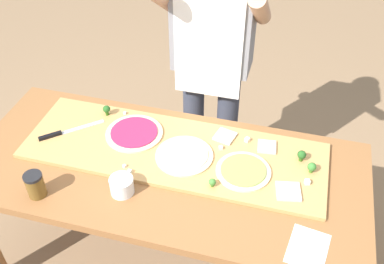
# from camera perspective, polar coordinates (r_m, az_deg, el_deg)

# --- Properties ---
(ground_plane) EXTENTS (8.00, 8.00, 0.00)m
(ground_plane) POSITION_cam_1_polar(r_m,az_deg,el_deg) (2.59, -2.84, -16.11)
(ground_plane) COLOR #896B4C
(prep_table) EXTENTS (1.80, 0.80, 0.75)m
(prep_table) POSITION_cam_1_polar(r_m,az_deg,el_deg) (2.08, -3.43, -6.24)
(prep_table) COLOR brown
(prep_table) RESTS_ON ground
(cutting_board) EXTENTS (1.39, 0.46, 0.02)m
(cutting_board) POSITION_cam_1_polar(r_m,az_deg,el_deg) (2.07, -2.36, -2.41)
(cutting_board) COLOR tan
(cutting_board) RESTS_ON prep_table
(chefs_knife) EXTENTS (0.25, 0.23, 0.02)m
(chefs_knife) POSITION_cam_1_polar(r_m,az_deg,el_deg) (2.23, -16.20, -0.06)
(chefs_knife) COLOR #B7BABF
(chefs_knife) RESTS_ON cutting_board
(pizza_whole_pesto_green) EXTENTS (0.24, 0.24, 0.02)m
(pizza_whole_pesto_green) POSITION_cam_1_polar(r_m,az_deg,el_deg) (1.96, 6.57, -4.95)
(pizza_whole_pesto_green) COLOR beige
(pizza_whole_pesto_green) RESTS_ON cutting_board
(pizza_whole_beet_magenta) EXTENTS (0.27, 0.27, 0.02)m
(pizza_whole_beet_magenta) POSITION_cam_1_polar(r_m,az_deg,el_deg) (2.15, -7.39, -0.12)
(pizza_whole_beet_magenta) COLOR beige
(pizza_whole_beet_magenta) RESTS_ON cutting_board
(pizza_whole_white_garlic) EXTENTS (0.26, 0.26, 0.02)m
(pizza_whole_white_garlic) POSITION_cam_1_polar(r_m,az_deg,el_deg) (2.02, -1.00, -3.00)
(pizza_whole_white_garlic) COLOR beige
(pizza_whole_white_garlic) RESTS_ON cutting_board
(pizza_slice_far_left) EXTENTS (0.12, 0.12, 0.01)m
(pizza_slice_far_left) POSITION_cam_1_polar(r_m,az_deg,el_deg) (1.91, 12.20, -7.42)
(pizza_slice_far_left) COLOR beige
(pizza_slice_far_left) RESTS_ON cutting_board
(pizza_slice_near_right) EXTENTS (0.11, 0.11, 0.01)m
(pizza_slice_near_right) POSITION_cam_1_polar(r_m,az_deg,el_deg) (2.12, 4.23, -0.55)
(pizza_slice_near_right) COLOR beige
(pizza_slice_near_right) RESTS_ON cutting_board
(pizza_slice_near_left) EXTENTS (0.09, 0.09, 0.01)m
(pizza_slice_near_left) POSITION_cam_1_polar(r_m,az_deg,el_deg) (2.09, 9.53, -1.86)
(pizza_slice_near_left) COLOR beige
(pizza_slice_near_left) RESTS_ON cutting_board
(broccoli_floret_center_right) EXTENTS (0.04, 0.04, 0.05)m
(broccoli_floret_center_right) POSITION_cam_1_polar(r_m,az_deg,el_deg) (2.00, 15.05, -4.35)
(broccoli_floret_center_right) COLOR #3F7220
(broccoli_floret_center_right) RESTS_ON cutting_board
(broccoli_floret_back_right) EXTENTS (0.04, 0.04, 0.05)m
(broccoli_floret_back_right) POSITION_cam_1_polar(r_m,az_deg,el_deg) (2.04, 13.83, -2.88)
(broccoli_floret_back_right) COLOR #2C5915
(broccoli_floret_back_right) RESTS_ON cutting_board
(broccoli_floret_front_right) EXTENTS (0.04, 0.04, 0.06)m
(broccoli_floret_front_right) POSITION_cam_1_polar(r_m,az_deg,el_deg) (2.27, -10.85, 2.83)
(broccoli_floret_front_right) COLOR #2C5915
(broccoli_floret_front_right) RESTS_ON cutting_board
(broccoli_floret_back_mid) EXTENTS (0.03, 0.03, 0.04)m
(broccoli_floret_back_mid) POSITION_cam_1_polar(r_m,az_deg,el_deg) (1.88, 2.61, -6.43)
(broccoli_floret_back_mid) COLOR #487A23
(broccoli_floret_back_mid) RESTS_ON cutting_board
(cheese_crumble_a) EXTENTS (0.02, 0.02, 0.02)m
(cheese_crumble_a) POSITION_cam_1_polar(r_m,az_deg,el_deg) (2.06, 3.69, -2.02)
(cheese_crumble_a) COLOR silver
(cheese_crumble_a) RESTS_ON cutting_board
(cheese_crumble_b) EXTENTS (0.02, 0.02, 0.02)m
(cheese_crumble_b) POSITION_cam_1_polar(r_m,az_deg,el_deg) (1.96, -7.98, -5.04)
(cheese_crumble_b) COLOR white
(cheese_crumble_b) RESTS_ON cutting_board
(cheese_crumble_c) EXTENTS (0.03, 0.03, 0.02)m
(cheese_crumble_c) POSITION_cam_1_polar(r_m,az_deg,el_deg) (1.96, 14.50, -6.20)
(cheese_crumble_c) COLOR white
(cheese_crumble_c) RESTS_ON cutting_board
(cheese_crumble_d) EXTENTS (0.02, 0.02, 0.01)m
(cheese_crumble_d) POSITION_cam_1_polar(r_m,az_deg,el_deg) (1.99, -8.63, -4.33)
(cheese_crumble_d) COLOR white
(cheese_crumble_d) RESTS_ON cutting_board
(cheese_crumble_e) EXTENTS (0.03, 0.03, 0.02)m
(cheese_crumble_e) POSITION_cam_1_polar(r_m,az_deg,el_deg) (2.11, 7.06, -0.99)
(cheese_crumble_e) COLOR silver
(cheese_crumble_e) RESTS_ON cutting_board
(cheese_crumble_f) EXTENTS (0.01, 0.01, 0.01)m
(cheese_crumble_f) POSITION_cam_1_polar(r_m,az_deg,el_deg) (2.28, -8.58, 2.41)
(cheese_crumble_f) COLOR silver
(cheese_crumble_f) RESTS_ON cutting_board
(flour_cup) EXTENTS (0.10, 0.10, 0.08)m
(flour_cup) POSITION_cam_1_polar(r_m,az_deg,el_deg) (1.90, -8.94, -6.86)
(flour_cup) COLOR white
(flour_cup) RESTS_ON prep_table
(sauce_jar) EXTENTS (0.08, 0.08, 0.11)m
(sauce_jar) POSITION_cam_1_polar(r_m,az_deg,el_deg) (1.96, -19.39, -6.39)
(sauce_jar) COLOR brown
(sauce_jar) RESTS_ON prep_table
(recipe_note) EXTENTS (0.17, 0.20, 0.00)m
(recipe_note) POSITION_cam_1_polar(r_m,az_deg,el_deg) (1.78, 14.57, -14.16)
(recipe_note) COLOR white
(recipe_note) RESTS_ON prep_table
(cook_center) EXTENTS (0.54, 0.39, 1.67)m
(cook_center) POSITION_cam_1_polar(r_m,az_deg,el_deg) (2.32, 2.59, 10.42)
(cook_center) COLOR #333847
(cook_center) RESTS_ON ground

